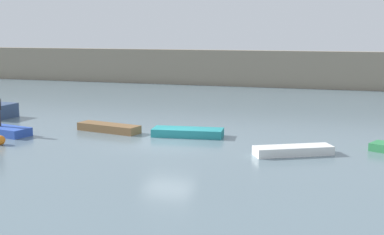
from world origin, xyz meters
name	(u,v)px	position (x,y,z in m)	size (l,w,h in m)	color
ground_plane	(168,142)	(0.00, 0.00, 0.00)	(120.00, 120.00, 0.00)	slate
embankment_wall	(262,69)	(0.00, 27.50, 1.80)	(80.00, 1.20, 3.60)	gray
rowboat_brown	(109,128)	(-4.12, 1.65, 0.22)	(3.73, 1.02, 0.43)	brown
rowboat_teal	(188,132)	(0.50, 1.74, 0.21)	(3.75, 1.29, 0.43)	teal
rowboat_white	(293,150)	(6.35, -0.77, 0.20)	(3.59, 1.00, 0.40)	white
mooring_buoy	(0,140)	(-7.70, -3.02, 0.24)	(0.48, 0.48, 0.48)	orange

